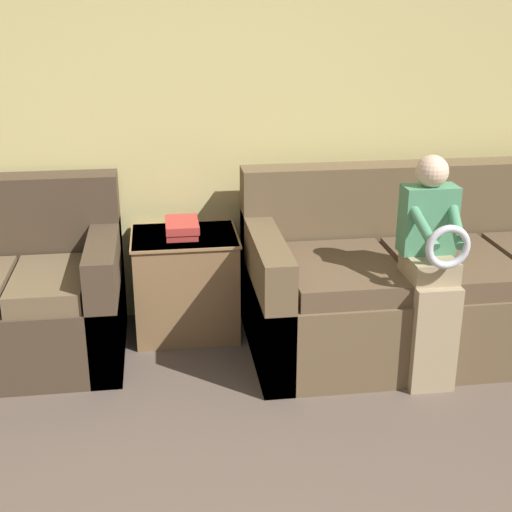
# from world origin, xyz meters

# --- Properties ---
(wall_back) EXTENTS (6.77, 0.06, 2.55)m
(wall_back) POSITION_xyz_m (0.00, 2.65, 1.27)
(wall_back) COLOR #DBCC7F
(wall_back) RESTS_ON ground_plane
(couch_main) EXTENTS (2.19, 0.98, 0.97)m
(couch_main) POSITION_xyz_m (1.38, 2.06, 0.34)
(couch_main) COLOR brown
(couch_main) RESTS_ON ground_plane
(child_left_seated) EXTENTS (0.27, 0.37, 1.17)m
(child_left_seated) POSITION_xyz_m (1.14, 1.63, 0.65)
(child_left_seated) COLOR tan
(child_left_seated) RESTS_ON ground_plane
(side_shelf) EXTENTS (0.61, 0.49, 0.61)m
(side_shelf) POSITION_xyz_m (-0.06, 2.35, 0.31)
(side_shelf) COLOR olive
(side_shelf) RESTS_ON ground_plane
(book_stack) EXTENTS (0.19, 0.28, 0.08)m
(book_stack) POSITION_xyz_m (-0.07, 2.35, 0.65)
(book_stack) COLOR #BC3833
(book_stack) RESTS_ON side_shelf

